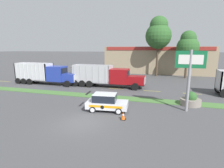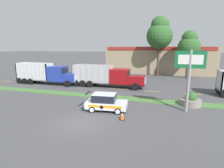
{
  "view_description": "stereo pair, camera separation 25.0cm",
  "coord_description": "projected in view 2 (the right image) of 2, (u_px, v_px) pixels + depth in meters",
  "views": [
    {
      "loc": [
        6.13,
        -12.39,
        6.09
      ],
      "look_at": [
        0.14,
        8.15,
        1.71
      ],
      "focal_mm": 28.0,
      "sensor_mm": 36.0,
      "label": 1
    },
    {
      "loc": [
        6.37,
        -12.32,
        6.09
      ],
      "look_at": [
        0.14,
        8.15,
        1.71
      ],
      "focal_mm": 28.0,
      "sensor_mm": 36.0,
      "label": 2
    }
  ],
  "objects": [
    {
      "name": "centre_line_1",
      "position": [
        30.0,
        83.0,
        31.48
      ],
      "size": [
        2.4,
        0.14,
        0.01
      ],
      "primitive_type": "cube",
      "color": "yellow",
      "rests_on": "ground_plane"
    },
    {
      "name": "tree_behind_left",
      "position": [
        160.0,
        33.0,
        37.32
      ],
      "size": [
        5.5,
        5.5,
        12.84
      ],
      "color": "#473828",
      "rests_on": "ground_plane"
    },
    {
      "name": "traffic_cone",
      "position": [
        122.0,
        116.0,
        15.16
      ],
      "size": [
        0.46,
        0.46,
        0.72
      ],
      "color": "black",
      "rests_on": "ground_plane"
    },
    {
      "name": "ground_plane",
      "position": [
        82.0,
        123.0,
        14.58
      ],
      "size": [
        600.0,
        600.0,
        0.0
      ],
      "primitive_type": "plane",
      "color": "#474749"
    },
    {
      "name": "rally_car",
      "position": [
        106.0,
        102.0,
        17.31
      ],
      "size": [
        4.23,
        2.32,
        1.75
      ],
      "color": "silver",
      "rests_on": "ground_plane"
    },
    {
      "name": "dump_truck_trail",
      "position": [
        52.0,
        75.0,
        29.9
      ],
      "size": [
        11.31,
        2.59,
        3.58
      ],
      "color": "black",
      "rests_on": "ground_plane"
    },
    {
      "name": "store_sign_post",
      "position": [
        190.0,
        68.0,
        16.39
      ],
      "size": [
        2.71,
        0.28,
        5.97
      ],
      "color": "gray",
      "rests_on": "ground_plane"
    },
    {
      "name": "dump_truck_lead",
      "position": [
        113.0,
        77.0,
        27.61
      ],
      "size": [
        11.73,
        2.65,
        3.45
      ],
      "color": "black",
      "rests_on": "ground_plane"
    },
    {
      "name": "centre_line_3",
      "position": [
        84.0,
        86.0,
        28.4
      ],
      "size": [
        2.4,
        0.14,
        0.01
      ],
      "primitive_type": "cube",
      "color": "yellow",
      "rests_on": "ground_plane"
    },
    {
      "name": "store_building_backdrop",
      "position": [
        159.0,
        59.0,
        46.05
      ],
      "size": [
        25.52,
        12.1,
        6.5
      ],
      "color": "#9E896B",
      "rests_on": "ground_plane"
    },
    {
      "name": "stone_planter",
      "position": [
        191.0,
        101.0,
        18.92
      ],
      "size": [
        2.15,
        2.15,
        1.52
      ],
      "color": "gray",
      "rests_on": "ground_plane"
    },
    {
      "name": "centre_line_4",
      "position": [
        116.0,
        89.0,
        26.86
      ],
      "size": [
        2.4,
        0.14,
        0.01
      ],
      "primitive_type": "cube",
      "color": "yellow",
      "rests_on": "ground_plane"
    },
    {
      "name": "centre_line_6",
      "position": [
        192.0,
        94.0,
        23.77
      ],
      "size": [
        2.4,
        0.14,
        0.01
      ],
      "primitive_type": "cube",
      "color": "yellow",
      "rests_on": "ground_plane"
    },
    {
      "name": "centre_line_5",
      "position": [
        152.0,
        91.0,
        25.31
      ],
      "size": [
        2.4,
        0.14,
        0.01
      ],
      "primitive_type": "cube",
      "color": "yellow",
      "rests_on": "ground_plane"
    },
    {
      "name": "centre_line_0",
      "position": [
        6.0,
        81.0,
        33.02
      ],
      "size": [
        2.4,
        0.14,
        0.01
      ],
      "primitive_type": "cube",
      "color": "yellow",
      "rests_on": "ground_plane"
    },
    {
      "name": "tree_behind_centre",
      "position": [
        189.0,
        45.0,
        34.95
      ],
      "size": [
        4.38,
        4.38,
        9.6
      ],
      "color": "#473828",
      "rests_on": "ground_plane"
    },
    {
      "name": "centre_line_2",
      "position": [
        56.0,
        85.0,
        29.94
      ],
      "size": [
        2.4,
        0.14,
        0.01
      ],
      "primitive_type": "cube",
      "color": "yellow",
      "rests_on": "ground_plane"
    },
    {
      "name": "grass_verge",
      "position": [
        111.0,
        97.0,
        22.08
      ],
      "size": [
        120.0,
        1.81,
        0.06
      ],
      "primitive_type": "cube",
      "color": "#477538",
      "rests_on": "ground_plane"
    }
  ]
}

